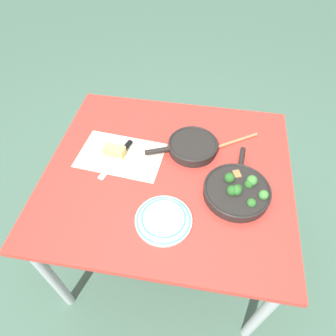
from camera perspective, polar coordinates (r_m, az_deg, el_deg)
ground_plane at (r=2.02m, az=-0.00°, el=-14.34°), size 14.00×14.00×0.00m
dining_table_red at (r=1.44m, az=-0.00°, el=-2.63°), size 1.12×1.00×0.76m
skillet_broccoli at (r=1.31m, az=13.12°, el=-4.15°), size 0.29×0.40×0.08m
skillet_eggs at (r=1.45m, az=4.64°, el=4.16°), size 0.34×0.24×0.05m
wooden_spoon at (r=1.49m, az=9.53°, el=4.01°), size 0.32×0.22×0.02m
parchment_sheet at (r=1.46m, az=-8.97°, el=2.44°), size 0.42×0.29×0.00m
grater_knife at (r=1.45m, az=-9.05°, el=2.67°), size 0.10×0.25×0.02m
cheese_block at (r=1.45m, az=-10.16°, el=3.24°), size 0.11×0.07×0.04m
dinner_plate_stack at (r=1.21m, az=-0.85°, el=-9.73°), size 0.23×0.23×0.03m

